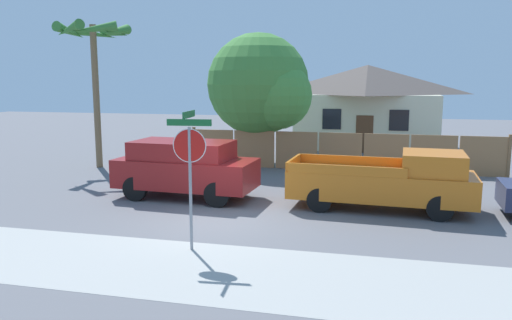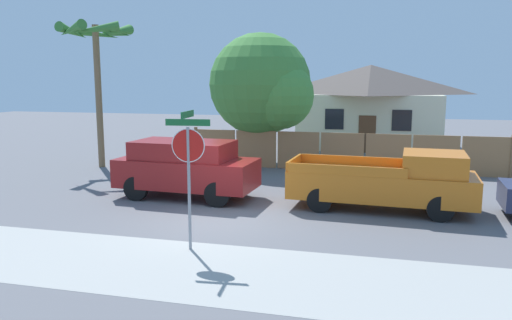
{
  "view_description": "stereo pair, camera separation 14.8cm",
  "coord_description": "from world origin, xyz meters",
  "views": [
    {
      "loc": [
        4.22,
        -12.88,
        3.88
      ],
      "look_at": [
        0.9,
        0.87,
        1.6
      ],
      "focal_mm": 35.0,
      "sensor_mm": 36.0,
      "label": 1
    },
    {
      "loc": [
        4.36,
        -12.85,
        3.88
      ],
      "look_at": [
        0.9,
        0.87,
        1.6
      ],
      "focal_mm": 35.0,
      "sensor_mm": 36.0,
      "label": 2
    }
  ],
  "objects": [
    {
      "name": "ground_plane",
      "position": [
        0.0,
        0.0,
        0.0
      ],
      "size": [
        80.0,
        80.0,
        0.0
      ],
      "primitive_type": "plane",
      "color": "slate"
    },
    {
      "name": "house",
      "position": [
        3.64,
        17.56,
        2.46
      ],
      "size": [
        8.39,
        7.12,
        4.74
      ],
      "color": "beige",
      "rests_on": "ground"
    },
    {
      "name": "palm_tree",
      "position": [
        -7.79,
        6.93,
        5.44
      ],
      "size": [
        3.08,
        3.3,
        6.3
      ],
      "color": "brown",
      "rests_on": "ground"
    },
    {
      "name": "oak_tree",
      "position": [
        -0.83,
        9.29,
        3.57
      ],
      "size": [
        4.86,
        4.63,
        5.99
      ],
      "color": "brown",
      "rests_on": "ground"
    },
    {
      "name": "orange_pickup",
      "position": [
        4.64,
        2.29,
        0.88
      ],
      "size": [
        5.52,
        2.3,
        1.8
      ],
      "rotation": [
        0.0,
        0.0,
        -0.06
      ],
      "color": "orange",
      "rests_on": "ground"
    },
    {
      "name": "wooden_fence",
      "position": [
        2.77,
        8.58,
        0.82
      ],
      "size": [
        13.45,
        0.12,
        1.74
      ],
      "color": "#997047",
      "rests_on": "ground"
    },
    {
      "name": "stop_sign",
      "position": [
        0.18,
        -2.48,
        2.19
      ],
      "size": [
        1.02,
        0.92,
        3.2
      ],
      "rotation": [
        0.0,
        0.0,
        0.09
      ],
      "color": "gray",
      "rests_on": "ground"
    },
    {
      "name": "red_suv",
      "position": [
        -1.84,
        2.31,
        1.04
      ],
      "size": [
        4.67,
        2.2,
        1.9
      ],
      "rotation": [
        0.0,
        0.0,
        -0.06
      ],
      "color": "maroon",
      "rests_on": "ground"
    },
    {
      "name": "sidewalk_strip",
      "position": [
        0.0,
        -3.6,
        0.0
      ],
      "size": [
        36.0,
        3.2,
        0.01
      ],
      "color": "#A3A39E",
      "rests_on": "ground"
    }
  ]
}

